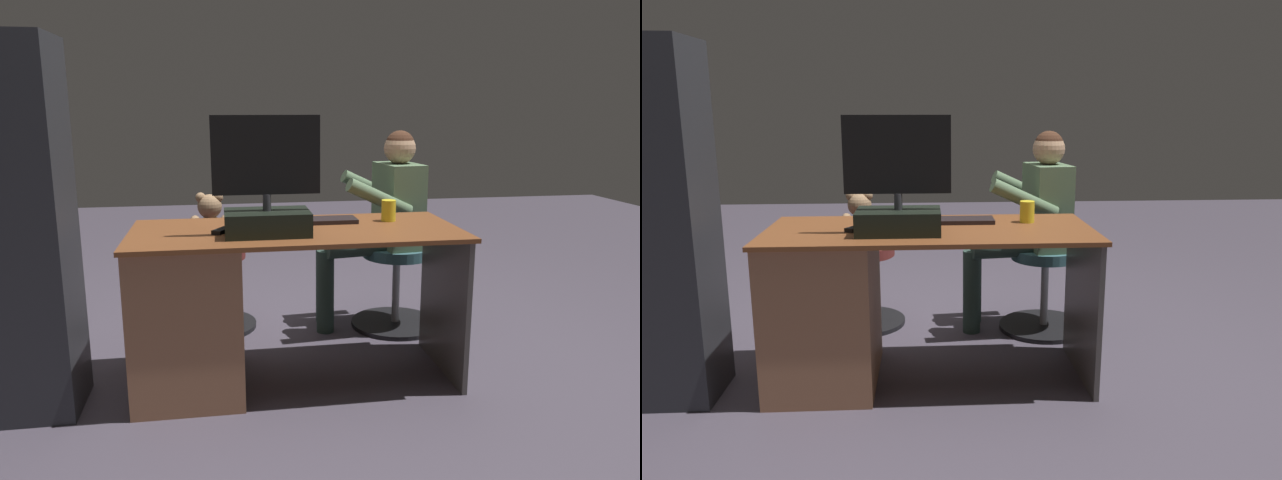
% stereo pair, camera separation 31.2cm
% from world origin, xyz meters
% --- Properties ---
extents(ground_plane, '(10.00, 10.00, 0.00)m').
position_xyz_m(ground_plane, '(0.00, 0.00, 0.00)').
color(ground_plane, '#49424F').
extents(desk, '(1.48, 0.67, 0.73)m').
position_xyz_m(desk, '(0.40, 0.30, 0.38)').
color(desk, brown).
rests_on(desk, ground_plane).
extents(monitor, '(0.46, 0.24, 0.51)m').
position_xyz_m(monitor, '(0.14, 0.40, 0.87)').
color(monitor, black).
rests_on(monitor, desk).
extents(keyboard, '(0.42, 0.14, 0.02)m').
position_xyz_m(keyboard, '(-0.10, 0.17, 0.74)').
color(keyboard, black).
rests_on(keyboard, desk).
extents(computer_mouse, '(0.06, 0.10, 0.04)m').
position_xyz_m(computer_mouse, '(0.18, 0.15, 0.75)').
color(computer_mouse, black).
rests_on(computer_mouse, desk).
extents(cup, '(0.07, 0.07, 0.10)m').
position_xyz_m(cup, '(-0.46, 0.18, 0.78)').
color(cup, yellow).
rests_on(cup, desk).
extents(tv_remote, '(0.11, 0.15, 0.02)m').
position_xyz_m(tv_remote, '(0.32, 0.31, 0.74)').
color(tv_remote, black).
rests_on(tv_remote, desk).
extents(office_chair_teddy, '(0.49, 0.49, 0.48)m').
position_xyz_m(office_chair_teddy, '(0.40, -0.45, 0.27)').
color(office_chair_teddy, black).
rests_on(office_chair_teddy, ground_plane).
extents(teddy_bear, '(0.23, 0.23, 0.32)m').
position_xyz_m(teddy_bear, '(0.40, -0.46, 0.62)').
color(teddy_bear, '#9D7855').
rests_on(teddy_bear, office_chair_teddy).
extents(visitor_chair, '(0.52, 0.52, 0.48)m').
position_xyz_m(visitor_chair, '(-0.66, -0.31, 0.26)').
color(visitor_chair, black).
rests_on(visitor_chair, ground_plane).
extents(person, '(0.59, 0.52, 1.14)m').
position_xyz_m(person, '(-0.56, -0.32, 0.67)').
color(person, '#5A7655').
rests_on(person, ground_plane).
extents(equipment_rack, '(0.44, 0.36, 1.54)m').
position_xyz_m(equipment_rack, '(1.17, 0.41, 0.77)').
color(equipment_rack, '#28292E').
rests_on(equipment_rack, ground_plane).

